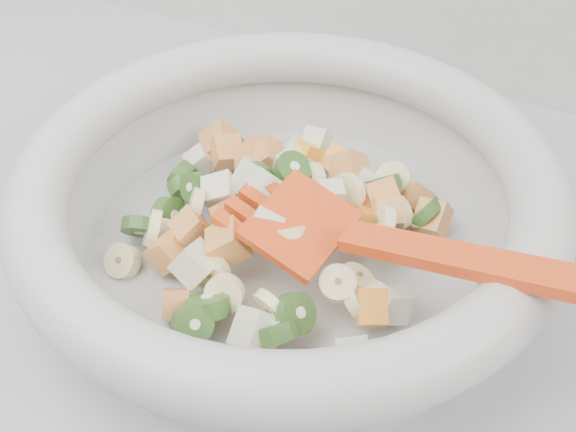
% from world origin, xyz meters
% --- Properties ---
extents(mixing_bowl, '(0.43, 0.36, 0.13)m').
position_xyz_m(mixing_bowl, '(-0.06, 1.45, 0.95)').
color(mixing_bowl, '#BCBCB9').
rests_on(mixing_bowl, counter).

